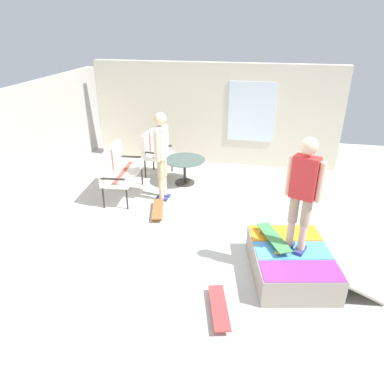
{
  "coord_description": "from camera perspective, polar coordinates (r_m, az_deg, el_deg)",
  "views": [
    {
      "loc": [
        -4.91,
        -0.7,
        3.34
      ],
      "look_at": [
        0.45,
        0.38,
        0.7
      ],
      "focal_mm": 33.57,
      "sensor_mm": 36.0,
      "label": 1
    }
  ],
  "objects": [
    {
      "name": "ground_plane",
      "position": [
        6.01,
        2.78,
        -8.6
      ],
      "size": [
        12.0,
        12.0,
        0.1
      ],
      "primitive_type": "cube",
      "color": "beige"
    },
    {
      "name": "patio_chair_near_house",
      "position": [
        8.4,
        -6.12,
        6.71
      ],
      "size": [
        0.65,
        0.59,
        1.02
      ],
      "color": "#2D2823",
      "rests_on": "ground_plane"
    },
    {
      "name": "house_facade",
      "position": [
        9.04,
        3.68,
        12.2
      ],
      "size": [
        0.23,
        6.0,
        2.44
      ],
      "color": "beige",
      "rests_on": "ground_plane"
    },
    {
      "name": "patio_bench",
      "position": [
        7.45,
        -11.82,
        3.77
      ],
      "size": [
        1.29,
        0.65,
        1.02
      ],
      "color": "#2D2823",
      "rests_on": "ground_plane"
    },
    {
      "name": "skateboard_on_ramp",
      "position": [
        5.34,
        12.83,
        -7.07
      ],
      "size": [
        0.81,
        0.52,
        0.1
      ],
      "color": "#3F8C4C",
      "rests_on": "skate_ramp"
    },
    {
      "name": "person_skater",
      "position": [
        4.85,
        17.26,
        0.5
      ],
      "size": [
        0.33,
        0.45,
        1.64
      ],
      "color": "navy",
      "rests_on": "skate_ramp"
    },
    {
      "name": "skate_ramp",
      "position": [
        5.42,
        15.71,
        -10.69
      ],
      "size": [
        1.65,
        1.85,
        0.42
      ],
      "color": "gray",
      "rests_on": "ground_plane"
    },
    {
      "name": "patio_table",
      "position": [
        7.94,
        -1.18,
        4.09
      ],
      "size": [
        0.9,
        0.9,
        0.57
      ],
      "color": "#2D2823",
      "rests_on": "ground_plane"
    },
    {
      "name": "skateboard_by_bench",
      "position": [
        6.84,
        -5.45,
        -2.74
      ],
      "size": [
        0.82,
        0.39,
        0.1
      ],
      "color": "brown",
      "rests_on": "ground_plane"
    },
    {
      "name": "skateboard_spare",
      "position": [
        4.73,
        4.32,
        -17.82
      ],
      "size": [
        0.82,
        0.39,
        0.1
      ],
      "color": "#B23838",
      "rests_on": "ground_plane"
    },
    {
      "name": "person_watching",
      "position": [
        7.03,
        -4.89,
        6.68
      ],
      "size": [
        0.48,
        0.26,
        1.78
      ],
      "color": "navy",
      "rests_on": "ground_plane"
    }
  ]
}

